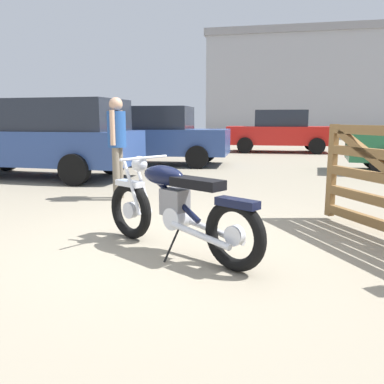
{
  "coord_description": "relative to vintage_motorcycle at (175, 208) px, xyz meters",
  "views": [
    {
      "loc": [
        1.21,
        -3.83,
        1.31
      ],
      "look_at": [
        0.07,
        0.64,
        0.48
      ],
      "focal_mm": 37.68,
      "sensor_mm": 36.0,
      "label": 1
    }
  ],
  "objects": [
    {
      "name": "ground_plane",
      "position": [
        -0.09,
        0.13,
        -0.45
      ],
      "size": [
        80.0,
        80.0,
        0.0
      ],
      "primitive_type": "plane",
      "color": "gray"
    },
    {
      "name": "vintage_motorcycle",
      "position": [
        0.0,
        0.0,
        0.0
      ],
      "size": [
        1.88,
        1.1,
        0.94
      ],
      "rotation": [
        0.0,
        0.0,
        2.64
      ],
      "color": "black",
      "rests_on": "ground_plane"
    },
    {
      "name": "bystander",
      "position": [
        -1.7,
        2.39,
        0.57
      ],
      "size": [
        0.3,
        0.46,
        1.66
      ],
      "rotation": [
        0.0,
        0.0,
        0.09
      ],
      "color": "#706656",
      "rests_on": "ground_plane"
    },
    {
      "name": "white_estate_far",
      "position": [
        -6.64,
        8.36,
        0.47
      ],
      "size": [
        3.92,
        1.87,
        1.78
      ],
      "rotation": [
        0.0,
        0.0,
        0.01
      ],
      "color": "black",
      "rests_on": "ground_plane"
    },
    {
      "name": "red_hatchback_near",
      "position": [
        -2.83,
        7.54,
        0.38
      ],
      "size": [
        4.32,
        2.17,
        1.67
      ],
      "rotation": [
        0.0,
        0.0,
        0.08
      ],
      "color": "black",
      "rests_on": "ground_plane"
    },
    {
      "name": "silver_sedan_mid",
      "position": [
        0.51,
        13.04,
        0.38
      ],
      "size": [
        4.31,
        2.14,
        1.67
      ],
      "rotation": [
        0.0,
        0.0,
        3.21
      ],
      "color": "black",
      "rests_on": "ground_plane"
    },
    {
      "name": "blue_hatchback_right",
      "position": [
        -4.52,
        4.33,
        0.49
      ],
      "size": [
        4.7,
        1.97,
        1.74
      ],
      "rotation": [
        0.0,
        0.0,
        3.14
      ],
      "color": "black",
      "rests_on": "ground_plane"
    },
    {
      "name": "industrial_building",
      "position": [
        5.19,
        29.88,
        3.37
      ],
      "size": [
        21.75,
        10.01,
        15.4
      ],
      "rotation": [
        0.0,
        0.0,
        0.04
      ],
      "color": "#9EA0A8",
      "rests_on": "ground_plane"
    }
  ]
}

